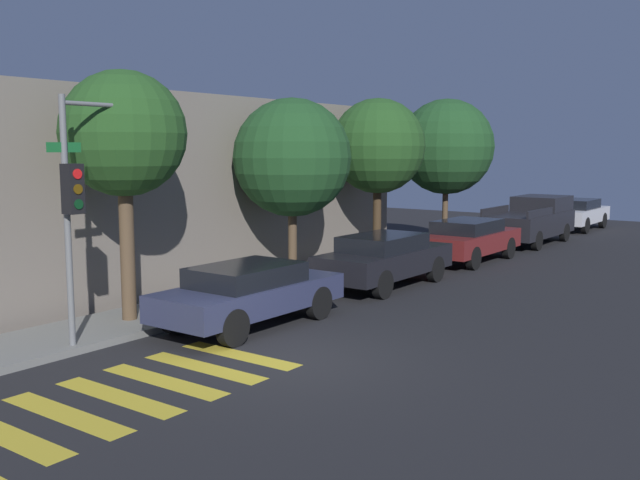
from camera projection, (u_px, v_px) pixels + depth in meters
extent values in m
plane|color=black|center=(284.00, 359.00, 12.84)|extent=(60.00, 60.00, 0.00)
cube|color=slate|center=(132.00, 322.00, 15.33)|extent=(26.00, 2.09, 0.14)
cube|color=slate|center=(12.00, 196.00, 17.62)|extent=(26.00, 6.00, 5.21)
cube|color=gold|center=(5.00, 435.00, 9.42)|extent=(0.45, 2.60, 0.00)
cube|color=gold|center=(65.00, 414.00, 10.15)|extent=(0.45, 2.60, 0.00)
cube|color=gold|center=(118.00, 397.00, 10.88)|extent=(0.45, 2.60, 0.00)
cube|color=gold|center=(164.00, 381.00, 11.61)|extent=(0.45, 2.60, 0.00)
cube|color=gold|center=(204.00, 367.00, 12.33)|extent=(0.45, 2.60, 0.00)
cube|color=gold|center=(240.00, 355.00, 13.06)|extent=(0.45, 2.60, 0.00)
cylinder|color=slate|center=(67.00, 226.00, 12.97)|extent=(0.12, 0.12, 4.73)
cube|color=black|center=(73.00, 189.00, 12.76)|extent=(0.30, 0.30, 0.90)
cylinder|color=red|center=(77.00, 174.00, 12.63)|extent=(0.18, 0.02, 0.18)
cylinder|color=#593D0A|center=(78.00, 189.00, 12.67)|extent=(0.18, 0.02, 0.18)
cylinder|color=#0C3819|center=(79.00, 204.00, 12.70)|extent=(0.18, 0.02, 0.18)
cube|color=#19662D|center=(64.00, 147.00, 12.79)|extent=(0.70, 0.02, 0.18)
cylinder|color=slate|center=(103.00, 105.00, 13.39)|extent=(1.74, 0.08, 0.08)
sphere|color=#F9E5B2|center=(140.00, 112.00, 14.10)|extent=(0.36, 0.36, 0.36)
cube|color=#2D3351|center=(250.00, 296.00, 15.13)|extent=(4.46, 1.77, 0.56)
cube|color=black|center=(246.00, 275.00, 14.98)|extent=(2.32, 1.56, 0.42)
cylinder|color=black|center=(264.00, 294.00, 16.74)|extent=(0.74, 0.22, 0.74)
cylinder|color=black|center=(319.00, 303.00, 15.81)|extent=(0.74, 0.22, 0.74)
cylinder|color=black|center=(176.00, 316.00, 14.53)|extent=(0.74, 0.22, 0.74)
cylinder|color=black|center=(233.00, 328.00, 13.60)|extent=(0.74, 0.22, 0.74)
cube|color=black|center=(385.00, 261.00, 19.54)|extent=(4.65, 1.79, 0.65)
cube|color=black|center=(383.00, 243.00, 19.38)|extent=(2.42, 1.58, 0.42)
cylinder|color=black|center=(387.00, 264.00, 21.20)|extent=(0.74, 0.22, 0.74)
cylinder|color=black|center=(435.00, 269.00, 20.25)|extent=(0.74, 0.22, 0.74)
cylinder|color=black|center=(331.00, 278.00, 18.90)|extent=(0.74, 0.22, 0.74)
cylinder|color=black|center=(383.00, 284.00, 17.95)|extent=(0.74, 0.22, 0.74)
cube|color=maroon|center=(469.00, 241.00, 23.86)|extent=(4.67, 1.84, 0.63)
cube|color=black|center=(468.00, 226.00, 23.70)|extent=(2.43, 1.62, 0.42)
cylinder|color=black|center=(464.00, 244.00, 25.55)|extent=(0.74, 0.22, 0.74)
cylinder|color=black|center=(509.00, 248.00, 24.57)|extent=(0.74, 0.22, 0.74)
cylinder|color=black|center=(426.00, 254.00, 23.23)|extent=(0.74, 0.22, 0.74)
cylinder|color=black|center=(473.00, 258.00, 22.26)|extent=(0.74, 0.22, 0.74)
cube|color=black|center=(529.00, 224.00, 28.33)|extent=(5.25, 2.02, 0.87)
cube|color=black|center=(542.00, 203.00, 29.39)|extent=(2.36, 1.86, 0.60)
cube|color=black|center=(495.00, 211.00, 27.73)|extent=(2.62, 0.08, 0.28)
cube|color=black|center=(540.00, 213.00, 26.69)|extent=(2.62, 0.08, 0.28)
cylinder|color=black|center=(521.00, 229.00, 30.23)|extent=(0.74, 0.22, 0.74)
cylinder|color=black|center=(565.00, 232.00, 29.15)|extent=(0.74, 0.22, 0.74)
cylinder|color=black|center=(490.00, 237.00, 27.63)|extent=(0.74, 0.22, 0.74)
cylinder|color=black|center=(537.00, 241.00, 26.55)|extent=(0.74, 0.22, 0.74)
cube|color=silver|center=(577.00, 215.00, 33.37)|extent=(4.56, 1.81, 0.64)
cube|color=black|center=(576.00, 204.00, 33.21)|extent=(2.37, 1.59, 0.43)
cylinder|color=black|center=(568.00, 218.00, 35.02)|extent=(0.74, 0.22, 0.74)
cylinder|color=black|center=(603.00, 220.00, 34.06)|extent=(0.74, 0.22, 0.74)
cylinder|color=black|center=(549.00, 223.00, 32.76)|extent=(0.74, 0.22, 0.74)
cylinder|color=black|center=(585.00, 225.00, 31.80)|extent=(0.74, 0.22, 0.74)
cylinder|color=brown|center=(128.00, 254.00, 15.09)|extent=(0.31, 0.31, 3.10)
sphere|color=#234C1E|center=(123.00, 133.00, 14.77)|extent=(2.63, 2.63, 2.63)
cylinder|color=brown|center=(293.00, 244.00, 19.62)|extent=(0.24, 0.24, 2.32)
sphere|color=#1E4721|center=(292.00, 158.00, 19.32)|extent=(3.22, 3.22, 3.22)
cylinder|color=#42301E|center=(377.00, 224.00, 23.12)|extent=(0.27, 0.27, 2.72)
sphere|color=#234C1E|center=(378.00, 146.00, 22.80)|extent=(3.04, 3.04, 3.04)
cylinder|color=brown|center=(445.00, 216.00, 27.03)|extent=(0.21, 0.21, 2.51)
sphere|color=#1E4721|center=(446.00, 147.00, 26.70)|extent=(3.57, 3.57, 3.57)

